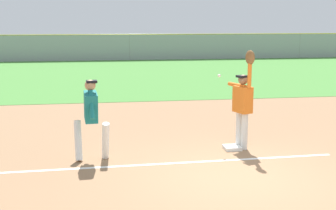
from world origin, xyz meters
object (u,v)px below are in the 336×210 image
object	(u,v)px
parked_car_green	(220,48)
parked_car_silver	(278,46)
baseball	(219,76)
parked_car_red	(67,48)
fielder	(243,101)
parked_car_white	(144,48)
runner	(91,114)
first_base	(232,148)

from	to	relation	value
parked_car_green	parked_car_silver	xyz separation A→B (m)	(5.51, 0.83, 0.00)
baseball	parked_car_red	world-z (taller)	baseball
fielder	parked_car_red	distance (m)	29.31
baseball	parked_car_white	distance (m)	27.64
parked_car_white	runner	bearing A→B (deg)	-97.00
parked_car_silver	fielder	bearing A→B (deg)	-110.86
first_base	parked_car_red	bearing A→B (deg)	100.36
parked_car_silver	first_base	bearing A→B (deg)	-111.23
first_base	runner	world-z (taller)	runner
baseball	parked_car_green	xyz separation A→B (m)	(7.57, 27.67, -0.99)
parked_car_red	parked_car_white	distance (m)	6.27
baseball	parked_car_red	bearing A→B (deg)	100.03
first_base	parked_car_silver	xyz separation A→B (m)	(12.84, 28.87, 0.63)
first_base	runner	size ratio (longest dim) A/B	0.22
first_base	parked_car_green	size ratio (longest dim) A/B	0.08
parked_car_red	parked_car_green	bearing A→B (deg)	3.22
fielder	parked_car_red	bearing A→B (deg)	-98.74
parked_car_red	runner	bearing A→B (deg)	-79.13
runner	parked_car_green	bearing A→B (deg)	64.85
first_base	baseball	world-z (taller)	baseball
parked_car_red	parked_car_green	distance (m)	12.63
parked_car_red	baseball	bearing A→B (deg)	-73.21
baseball	parked_car_white	world-z (taller)	baseball
parked_car_green	first_base	bearing A→B (deg)	-99.01
first_base	fielder	xyz separation A→B (m)	(0.24, 0.04, 1.08)
parked_car_white	fielder	bearing A→B (deg)	-90.15
parked_car_green	parked_car_silver	distance (m)	5.57
parked_car_green	parked_car_silver	size ratio (longest dim) A/B	1.02
runner	parked_car_silver	xyz separation A→B (m)	(16.02, 29.20, -0.32)
baseball	parked_car_red	distance (m)	28.91
parked_car_white	parked_car_green	bearing A→B (deg)	1.96
fielder	parked_car_silver	bearing A→B (deg)	-133.18
fielder	runner	bearing A→B (deg)	-13.41
baseball	parked_car_green	world-z (taller)	baseball
baseball	parked_car_green	size ratio (longest dim) A/B	0.02
first_base	parked_car_white	bearing A→B (deg)	88.08
baseball	first_base	bearing A→B (deg)	-56.94
baseball	parked_car_green	bearing A→B (deg)	74.70
first_base	parked_car_white	distance (m)	27.99
first_base	parked_car_green	world-z (taller)	parked_car_green
fielder	parked_car_white	size ratio (longest dim) A/B	0.51
baseball	fielder	bearing A→B (deg)	-34.35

